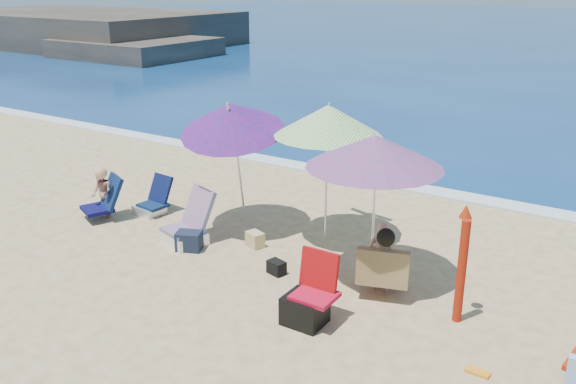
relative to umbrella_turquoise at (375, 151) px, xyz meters
The scene contains 16 objects.
ground 2.34m from the umbrella_turquoise, 123.59° to the right, with size 120.00×120.00×0.00m.
foam 4.31m from the umbrella_turquoise, 102.27° to the left, with size 120.00×0.50×0.04m.
headland 33.67m from the umbrella_turquoise, 146.70° to the left, with size 20.50×11.50×2.60m.
umbrella_turquoise is the anchor object (origin of this frame).
umbrella_striped 1.42m from the umbrella_turquoise, 143.85° to the left, with size 1.77×1.77×2.15m.
umbrella_blue 2.62m from the umbrella_turquoise, behind, with size 2.09×2.13×2.23m.
furled_umbrella 1.71m from the umbrella_turquoise, 15.67° to the right, with size 0.22×0.29×1.42m.
chair_navy 4.50m from the umbrella_turquoise, behind, with size 0.56×0.62×0.63m.
chair_rainbow 3.29m from the umbrella_turquoise, behind, with size 0.76×0.85×0.81m.
camp_chair_left 2.07m from the umbrella_turquoise, 95.15° to the right, with size 0.58×0.51×0.85m.
person_center 1.39m from the umbrella_turquoise, 43.44° to the right, with size 0.76×0.74×0.95m.
person_left 4.95m from the umbrella_turquoise, behind, with size 0.78×0.75×0.94m.
bag_navy_a 3.19m from the umbrella_turquoise, 166.90° to the right, with size 0.44×0.39×0.28m.
bag_tan 2.53m from the umbrella_turquoise, behind, with size 0.31×0.27×0.23m.
bag_black_b 2.11m from the umbrella_turquoise, 153.63° to the right, with size 0.28×0.23×0.19m.
orange_item 2.87m from the umbrella_turquoise, 34.81° to the right, with size 0.25×0.12×0.03m.
Camera 1 is at (3.92, -5.52, 3.84)m, focal length 37.94 mm.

